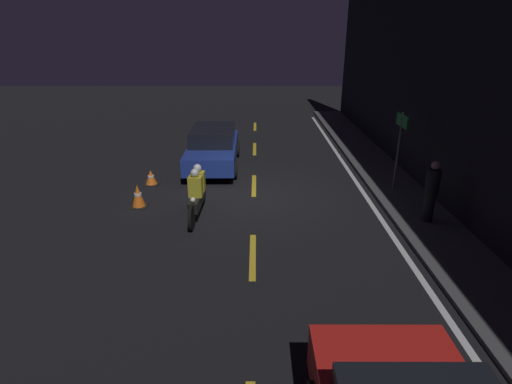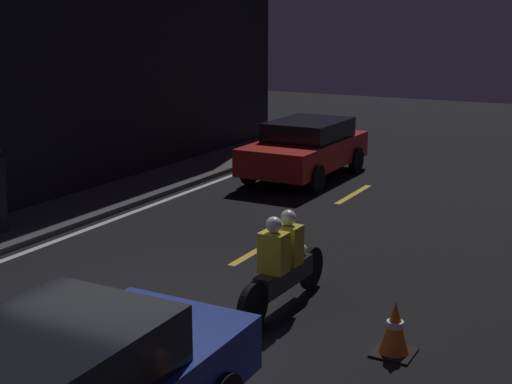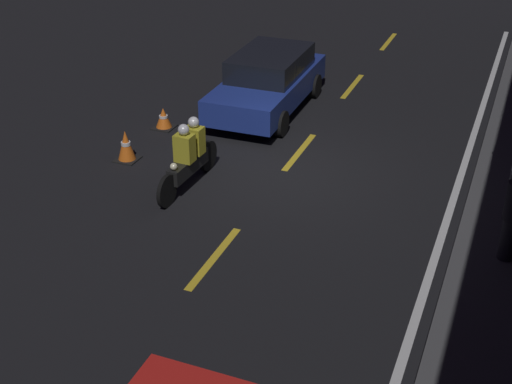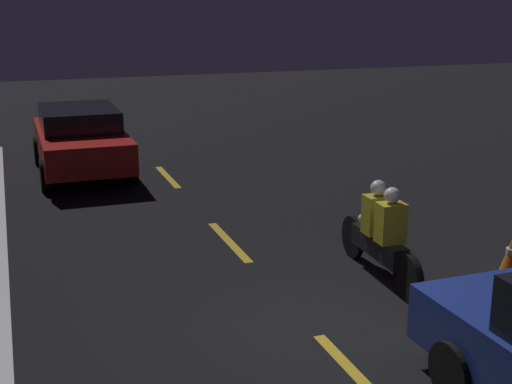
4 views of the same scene
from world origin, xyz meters
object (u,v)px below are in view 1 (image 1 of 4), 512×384
Objects in this scene: motorcycle at (197,193)px; shop_sign at (400,136)px; traffic_cone_mid at (138,196)px; traffic_cone_near at (151,178)px; pedestrian at (431,191)px; sedan_blue at (213,147)px.

shop_sign is (-1.81, 5.96, 1.14)m from motorcycle.
motorcycle is 3.44× the size of traffic_cone_mid.
motorcycle is at bearing 38.13° from traffic_cone_near.
sedan_blue is at bearing -128.95° from pedestrian.
shop_sign is (0.58, 7.84, 1.55)m from traffic_cone_near.
sedan_blue is 4.37m from motorcycle.
pedestrian is at bearing 82.03° from traffic_cone_mid.
motorcycle is 1.45× the size of pedestrian.
motorcycle is 1.90m from traffic_cone_mid.
sedan_blue is at bearing 136.62° from traffic_cone_near.
pedestrian is at bearing 86.94° from motorcycle.
traffic_cone_mid is at bearing -80.82° from shop_sign.
traffic_cone_near is 8.01m from shop_sign.
sedan_blue is 6.41× the size of traffic_cone_mid.
motorcycle reaches higher than traffic_cone_mid.
motorcycle is at bearing -0.71° from sedan_blue.
pedestrian is at bearing 50.28° from sedan_blue.
motorcycle reaches higher than traffic_cone_near.
shop_sign reaches higher than traffic_cone_mid.
sedan_blue reaches higher than traffic_cone_mid.
motorcycle is at bearing 72.63° from traffic_cone_mid.
motorcycle is at bearing -95.10° from pedestrian.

